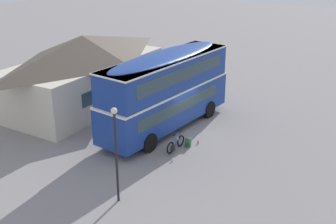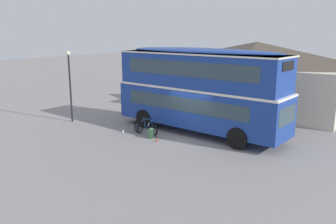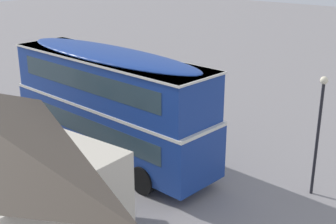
# 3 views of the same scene
# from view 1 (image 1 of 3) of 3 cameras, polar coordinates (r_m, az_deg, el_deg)

# --- Properties ---
(ground_plane) EXTENTS (120.00, 120.00, 0.00)m
(ground_plane) POSITION_cam_1_polar(r_m,az_deg,el_deg) (25.95, 2.55, -2.71)
(ground_plane) COLOR gray
(double_decker_bus) EXTENTS (10.30, 3.23, 4.79)m
(double_decker_bus) POSITION_cam_1_polar(r_m,az_deg,el_deg) (25.52, -0.21, 3.26)
(double_decker_bus) COLOR black
(double_decker_bus) RESTS_ON ground
(touring_bicycle) EXTENTS (1.73, 0.46, 0.97)m
(touring_bicycle) POSITION_cam_1_polar(r_m,az_deg,el_deg) (23.55, 0.99, -4.38)
(touring_bicycle) COLOR black
(touring_bicycle) RESTS_ON ground
(backpack_on_ground) EXTENTS (0.33, 0.37, 0.57)m
(backpack_on_ground) POSITION_cam_1_polar(r_m,az_deg,el_deg) (24.00, 2.71, -4.08)
(backpack_on_ground) COLOR #386642
(backpack_on_ground) RESTS_ON ground
(water_bottle_red_squeeze) EXTENTS (0.08, 0.08, 0.21)m
(water_bottle_red_squeeze) POSITION_cam_1_polar(r_m,az_deg,el_deg) (24.46, 4.08, -4.10)
(water_bottle_red_squeeze) COLOR #D84C33
(water_bottle_red_squeeze) RESTS_ON ground
(water_bottle_clear_plastic) EXTENTS (0.08, 0.08, 0.22)m
(water_bottle_clear_plastic) POSITION_cam_1_polar(r_m,az_deg,el_deg) (22.57, 0.63, -6.38)
(water_bottle_clear_plastic) COLOR silver
(water_bottle_clear_plastic) RESTS_ON ground
(pub_building) EXTENTS (12.19, 6.31, 4.97)m
(pub_building) POSITION_cam_1_polar(r_m,az_deg,el_deg) (30.15, -11.22, 5.58)
(pub_building) COLOR beige
(pub_building) RESTS_ON ground
(street_lamp) EXTENTS (0.28, 0.28, 4.50)m
(street_lamp) POSITION_cam_1_polar(r_m,az_deg,el_deg) (18.17, -7.07, -4.44)
(street_lamp) COLOR black
(street_lamp) RESTS_ON ground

